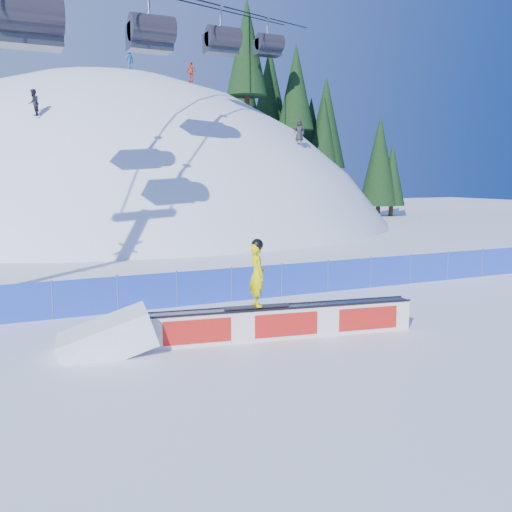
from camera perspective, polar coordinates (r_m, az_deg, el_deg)
name	(u,v)px	position (r m, az deg, el deg)	size (l,w,h in m)	color
ground	(379,321)	(17.94, 12.20, -6.40)	(160.00, 160.00, 0.00)	white
snow_hill	(117,400)	(61.03, -13.74, -13.82)	(64.00, 64.00, 64.00)	white
treeline	(318,120)	(63.36, 6.18, 13.39)	(17.77, 10.73, 19.39)	#332214
safety_fence	(305,278)	(21.47, 4.96, -2.24)	(22.05, 0.05, 1.30)	blue
chairlift	(207,5)	(45.77, -4.96, 23.77)	(40.80, 41.70, 22.00)	#8F959C
rail_box	(284,322)	(15.73, 2.78, -6.59)	(7.49, 1.67, 0.90)	silver
snow_ramp	(108,352)	(15.04, -14.60, -9.28)	(2.30, 1.53, 0.86)	white
snowboarder	(257,274)	(15.21, 0.12, -1.80)	(1.81, 0.67, 1.86)	black
distant_skiers	(160,86)	(46.44, -9.61, 16.38)	(20.43, 11.62, 7.91)	black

